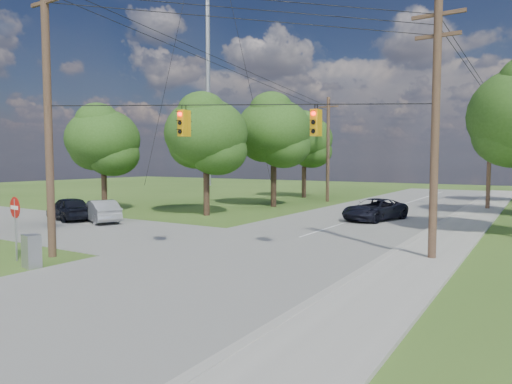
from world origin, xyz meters
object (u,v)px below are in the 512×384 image
Objects in this scene: pole_ne at (435,123)px; pole_sw at (48,105)px; car_cross_dark at (69,208)px; control_cabinet at (32,251)px; do_not_enter_sign at (15,215)px; pole_north_w at (328,148)px; car_main_north at (375,209)px; pole_north_e at (490,146)px; car_cross_silver at (101,211)px.

pole_sw is at bearing -150.62° from pole_ne.
control_cabinet is (10.60, -9.19, -0.19)m from car_cross_dark.
do_not_enter_sign reaches higher than control_cabinet.
pole_sw is 2.65× the size of car_cross_dark.
pole_north_w is at bearing 103.78° from control_cabinet.
pole_north_e is at bearing 79.10° from car_main_north.
pole_north_e reaches higher than control_cabinet.
do_not_enter_sign is (-13.96, -30.85, -3.28)m from pole_north_e.
do_not_enter_sign is at bearing -97.19° from car_main_north.
car_cross_dark is at bearing 150.12° from control_cabinet.
pole_sw is 5.93m from control_cabinet.
do_not_enter_sign is (9.04, -8.86, 1.05)m from car_cross_dark.
car_cross_dark is (-9.10, -21.99, -4.33)m from pole_north_w.
pole_north_e is (-0.00, 22.00, -0.34)m from pole_ne.
control_cabinet is at bearing -4.05° from do_not_enter_sign.
pole_ne is 1.05× the size of pole_north_e.
pole_ne is at bearing 29.38° from pole_sw.
car_cross_silver is at bearing -106.59° from pole_north_w.
pole_north_e is 13.90m from pole_north_w.
car_main_north is at bearing 137.69° from car_cross_dark.
do_not_enter_sign is (6.37, -9.26, 1.11)m from car_cross_silver.
pole_north_w is at bearing 180.00° from pole_north_e.
pole_north_e is at bearing 149.76° from car_cross_dark.
pole_sw is 1.14× the size of pole_ne.
car_main_north is 2.00× the size of do_not_enter_sign.
pole_ne reaches higher than car_cross_silver.
pole_north_w is (-0.40, 29.60, -1.10)m from pole_sw.
pole_sw reaches higher than control_cabinet.
control_cabinet is (-12.40, -9.18, -4.85)m from pole_ne.
do_not_enter_sign is (-8.28, -19.53, 1.11)m from car_main_north.
pole_north_e is at bearing 73.52° from do_not_enter_sign.
car_cross_dark is (-23.00, 0.01, -4.66)m from pole_ne.
pole_north_w is 1.96× the size of car_main_north.
car_main_north is (-5.69, 10.68, -4.73)m from pole_ne.
car_main_north is at bearing 66.86° from pole_sw.
car_main_north is at bearing -116.68° from pole_north_e.
pole_sw is 13.33m from car_cross_dark.
pole_ne is at bearing 112.76° from car_cross_silver.
pole_ne is at bearing -46.18° from car_main_north.
car_cross_silver is 1.69× the size of do_not_enter_sign.
car_cross_dark is at bearing 141.32° from pole_sw.
car_cross_silver is at bearing 178.82° from pole_ne.
pole_north_e is 1.96× the size of car_main_north.
pole_north_w is at bearing 90.77° from pole_sw.
pole_sw is 15.51m from pole_ne.
pole_sw is at bearing 77.43° from do_not_enter_sign.
pole_north_w is 3.90× the size of do_not_enter_sign.
car_cross_silver is (-20.33, 0.42, -4.72)m from pole_ne.
pole_north_w is 2.21× the size of car_cross_dark.
car_main_north is (8.21, -11.32, -4.39)m from pole_north_w.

